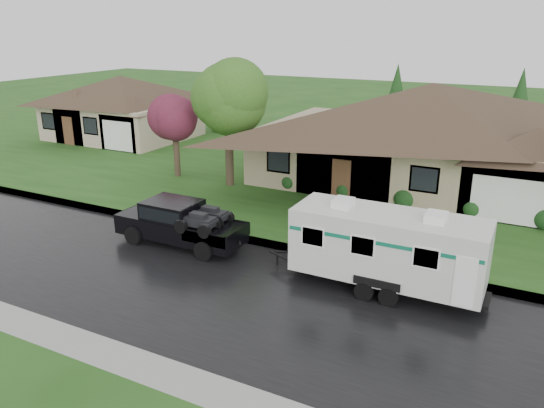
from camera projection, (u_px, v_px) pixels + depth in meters
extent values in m
plane|color=#1F4917|center=(287.00, 277.00, 19.37)|extent=(140.00, 140.00, 0.00)
cube|color=black|center=(261.00, 301.00, 17.68)|extent=(140.00, 8.00, 0.01)
cube|color=gray|center=(311.00, 252.00, 21.24)|extent=(140.00, 0.50, 0.15)
cube|color=#1F4917|center=(394.00, 175.00, 31.97)|extent=(140.00, 26.00, 0.15)
cube|color=#9B8C69|center=(427.00, 157.00, 29.76)|extent=(18.00, 10.00, 3.00)
pyramid|color=#33231B|center=(434.00, 83.00, 28.43)|extent=(19.44, 10.80, 2.60)
cube|color=#9B8C69|center=(529.00, 186.00, 24.95)|extent=(5.76, 4.00, 2.70)
cube|color=tan|center=(124.00, 120.00, 41.83)|extent=(10.00, 8.00, 2.80)
pyramid|color=#33231B|center=(120.00, 76.00, 40.73)|extent=(10.80, 8.64, 2.00)
cube|color=tan|center=(136.00, 129.00, 38.90)|extent=(3.20, 4.00, 2.52)
cylinder|color=#382B1E|center=(229.00, 158.00, 29.37)|extent=(0.45, 0.45, 3.07)
sphere|color=#407425|center=(228.00, 97.00, 28.28)|extent=(4.25, 4.25, 4.25)
cylinder|color=#382B1E|center=(177.00, 159.00, 31.27)|extent=(0.36, 0.36, 2.11)
sphere|color=maroon|center=(175.00, 120.00, 30.52)|extent=(2.91, 2.91, 2.91)
sphere|color=#143814|center=(290.00, 181.00, 28.84)|extent=(1.00, 1.00, 1.00)
sphere|color=#143814|center=(344.00, 188.00, 27.48)|extent=(1.00, 1.00, 1.00)
sphere|color=#143814|center=(405.00, 197.00, 26.12)|extent=(1.00, 1.00, 1.00)
sphere|color=#143814|center=(472.00, 207.00, 24.76)|extent=(1.00, 1.00, 1.00)
cube|color=black|center=(181.00, 228.00, 22.01)|extent=(5.53, 1.84, 0.79)
cube|color=black|center=(142.00, 215.00, 22.81)|extent=(1.47, 1.80, 0.32)
cube|color=black|center=(172.00, 210.00, 21.94)|extent=(2.21, 1.73, 0.83)
cube|color=black|center=(172.00, 209.00, 21.93)|extent=(2.03, 1.77, 0.51)
cube|color=black|center=(216.00, 231.00, 21.20)|extent=(2.03, 1.75, 0.06)
cylinder|color=black|center=(134.00, 235.00, 22.12)|extent=(0.77, 0.29, 0.77)
cylinder|color=black|center=(161.00, 222.00, 23.64)|extent=(0.77, 0.29, 0.77)
cylinder|color=black|center=(204.00, 251.00, 20.60)|extent=(0.77, 0.29, 0.77)
cylinder|color=black|center=(228.00, 235.00, 22.12)|extent=(0.77, 0.29, 0.77)
cube|color=silver|center=(388.00, 246.00, 17.96)|extent=(6.45, 2.21, 2.26)
cube|color=black|center=(385.00, 279.00, 18.37)|extent=(6.82, 1.11, 0.13)
cube|color=#0D5F45|center=(389.00, 232.00, 17.80)|extent=(6.32, 2.23, 0.13)
cube|color=white|center=(343.00, 203.00, 18.26)|extent=(0.65, 0.74, 0.29)
cube|color=white|center=(436.00, 217.00, 16.91)|extent=(0.65, 0.74, 0.29)
cylinder|color=black|center=(364.00, 291.00, 17.65)|extent=(0.65, 0.22, 0.65)
cylinder|color=black|center=(382.00, 266.00, 19.48)|extent=(0.65, 0.22, 0.65)
cylinder|color=black|center=(388.00, 297.00, 17.29)|extent=(0.65, 0.22, 0.65)
cylinder|color=black|center=(405.00, 270.00, 19.12)|extent=(0.65, 0.22, 0.65)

